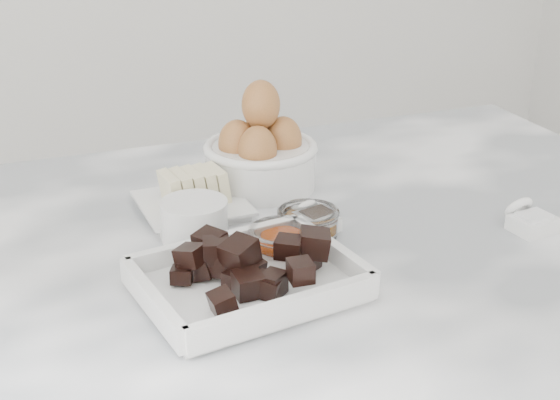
{
  "coord_description": "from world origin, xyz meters",
  "views": [
    {
      "loc": [
        -0.3,
        -0.81,
        1.37
      ],
      "look_at": [
        0.02,
        0.03,
        0.98
      ],
      "focal_mm": 50.0,
      "sensor_mm": 36.0,
      "label": 1
    }
  ],
  "objects_px": {
    "egg_bowl": "(260,153)",
    "vanilla_spoon": "(314,220)",
    "honey_bowl": "(308,222)",
    "zest_bowl": "(282,241)",
    "sugar_ramekin": "(194,218)",
    "salt_spoon": "(529,219)",
    "chocolate_dish": "(248,273)",
    "butter_plate": "(190,197)"
  },
  "relations": [
    {
      "from": "egg_bowl",
      "to": "zest_bowl",
      "type": "distance_m",
      "value": 0.22
    },
    {
      "from": "egg_bowl",
      "to": "vanilla_spoon",
      "type": "xyz_separation_m",
      "value": [
        0.01,
        -0.16,
        -0.04
      ]
    },
    {
      "from": "honey_bowl",
      "to": "zest_bowl",
      "type": "height_order",
      "value": "zest_bowl"
    },
    {
      "from": "honey_bowl",
      "to": "zest_bowl",
      "type": "relative_size",
      "value": 0.95
    },
    {
      "from": "sugar_ramekin",
      "to": "salt_spoon",
      "type": "distance_m",
      "value": 0.42
    },
    {
      "from": "sugar_ramekin",
      "to": "honey_bowl",
      "type": "bearing_deg",
      "value": -16.46
    },
    {
      "from": "sugar_ramekin",
      "to": "honey_bowl",
      "type": "relative_size",
      "value": 1.06
    },
    {
      "from": "butter_plate",
      "to": "sugar_ramekin",
      "type": "height_order",
      "value": "butter_plate"
    },
    {
      "from": "vanilla_spoon",
      "to": "chocolate_dish",
      "type": "bearing_deg",
      "value": -136.86
    },
    {
      "from": "chocolate_dish",
      "to": "butter_plate",
      "type": "height_order",
      "value": "chocolate_dish"
    },
    {
      "from": "chocolate_dish",
      "to": "sugar_ramekin",
      "type": "xyz_separation_m",
      "value": [
        -0.02,
        0.15,
        0.0
      ]
    },
    {
      "from": "salt_spoon",
      "to": "sugar_ramekin",
      "type": "bearing_deg",
      "value": 162.71
    },
    {
      "from": "butter_plate",
      "to": "egg_bowl",
      "type": "xyz_separation_m",
      "value": [
        0.12,
        0.05,
        0.03
      ]
    },
    {
      "from": "zest_bowl",
      "to": "salt_spoon",
      "type": "distance_m",
      "value": 0.32
    },
    {
      "from": "chocolate_dish",
      "to": "zest_bowl",
      "type": "bearing_deg",
      "value": 45.92
    },
    {
      "from": "chocolate_dish",
      "to": "zest_bowl",
      "type": "height_order",
      "value": "chocolate_dish"
    },
    {
      "from": "egg_bowl",
      "to": "salt_spoon",
      "type": "height_order",
      "value": "egg_bowl"
    },
    {
      "from": "butter_plate",
      "to": "vanilla_spoon",
      "type": "relative_size",
      "value": 2.01
    },
    {
      "from": "vanilla_spoon",
      "to": "salt_spoon",
      "type": "relative_size",
      "value": 1.0
    },
    {
      "from": "salt_spoon",
      "to": "vanilla_spoon",
      "type": "bearing_deg",
      "value": 159.45
    },
    {
      "from": "chocolate_dish",
      "to": "egg_bowl",
      "type": "height_order",
      "value": "egg_bowl"
    },
    {
      "from": "vanilla_spoon",
      "to": "butter_plate",
      "type": "bearing_deg",
      "value": 140.0
    },
    {
      "from": "chocolate_dish",
      "to": "sugar_ramekin",
      "type": "bearing_deg",
      "value": 97.11
    },
    {
      "from": "sugar_ramekin",
      "to": "egg_bowl",
      "type": "distance_m",
      "value": 0.19
    },
    {
      "from": "butter_plate",
      "to": "sugar_ramekin",
      "type": "relative_size",
      "value": 1.71
    },
    {
      "from": "butter_plate",
      "to": "zest_bowl",
      "type": "height_order",
      "value": "butter_plate"
    },
    {
      "from": "chocolate_dish",
      "to": "honey_bowl",
      "type": "bearing_deg",
      "value": 43.33
    },
    {
      "from": "sugar_ramekin",
      "to": "salt_spoon",
      "type": "height_order",
      "value": "sugar_ramekin"
    },
    {
      "from": "zest_bowl",
      "to": "salt_spoon",
      "type": "height_order",
      "value": "salt_spoon"
    },
    {
      "from": "egg_bowl",
      "to": "salt_spoon",
      "type": "relative_size",
      "value": 2.31
    },
    {
      "from": "egg_bowl",
      "to": "vanilla_spoon",
      "type": "distance_m",
      "value": 0.16
    },
    {
      "from": "honey_bowl",
      "to": "zest_bowl",
      "type": "distance_m",
      "value": 0.07
    },
    {
      "from": "zest_bowl",
      "to": "honey_bowl",
      "type": "bearing_deg",
      "value": 39.61
    },
    {
      "from": "sugar_ramekin",
      "to": "zest_bowl",
      "type": "bearing_deg",
      "value": -44.16
    },
    {
      "from": "butter_plate",
      "to": "salt_spoon",
      "type": "height_order",
      "value": "butter_plate"
    },
    {
      "from": "chocolate_dish",
      "to": "honey_bowl",
      "type": "relative_size",
      "value": 3.24
    },
    {
      "from": "egg_bowl",
      "to": "honey_bowl",
      "type": "height_order",
      "value": "egg_bowl"
    },
    {
      "from": "salt_spoon",
      "to": "chocolate_dish",
      "type": "bearing_deg",
      "value": -176.39
    },
    {
      "from": "honey_bowl",
      "to": "salt_spoon",
      "type": "relative_size",
      "value": 1.11
    },
    {
      "from": "butter_plate",
      "to": "honey_bowl",
      "type": "bearing_deg",
      "value": -45.32
    },
    {
      "from": "egg_bowl",
      "to": "honey_bowl",
      "type": "xyz_separation_m",
      "value": [
        0.0,
        -0.17,
        -0.03
      ]
    },
    {
      "from": "chocolate_dish",
      "to": "vanilla_spoon",
      "type": "xyz_separation_m",
      "value": [
        0.13,
        0.12,
        -0.01
      ]
    }
  ]
}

